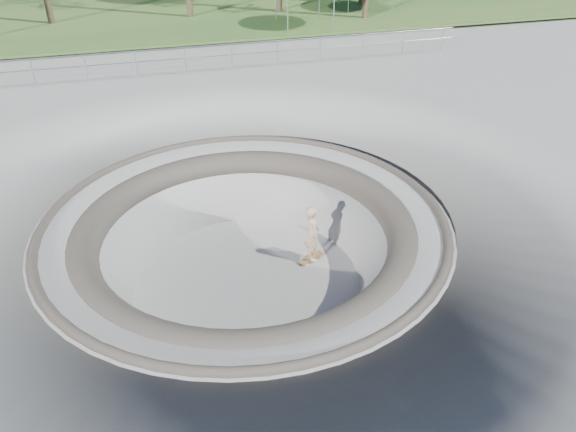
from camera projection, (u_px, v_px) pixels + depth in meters
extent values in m
plane|color=#A8A7A2|center=(245.00, 220.00, 14.11)|extent=(180.00, 180.00, 0.00)
torus|color=#A8A7A2|center=(248.00, 283.00, 15.17)|extent=(14.00, 14.00, 4.00)
cylinder|color=#A8A7A2|center=(248.00, 281.00, 15.14)|extent=(6.60, 6.60, 0.10)
torus|color=#48413A|center=(245.00, 221.00, 14.12)|extent=(10.24, 10.24, 0.24)
torus|color=#48413A|center=(245.00, 235.00, 14.34)|extent=(8.91, 8.91, 0.81)
ellipsoid|color=olive|center=(210.00, 14.00, 69.10)|extent=(61.60, 44.00, 28.60)
cylinder|color=#989BA0|center=(184.00, 47.00, 23.29)|extent=(25.00, 0.05, 0.05)
cylinder|color=#989BA0|center=(185.00, 58.00, 23.52)|extent=(25.00, 0.05, 0.05)
cube|color=brown|center=(311.00, 258.00, 15.84)|extent=(0.81, 0.53, 0.02)
cylinder|color=silver|center=(311.00, 259.00, 15.86)|extent=(0.10, 0.16, 0.03)
cylinder|color=silver|center=(311.00, 259.00, 15.86)|extent=(0.10, 0.16, 0.03)
cylinder|color=beige|center=(311.00, 259.00, 15.86)|extent=(0.07, 0.05, 0.06)
cylinder|color=beige|center=(311.00, 259.00, 15.86)|extent=(0.07, 0.05, 0.06)
cylinder|color=beige|center=(311.00, 259.00, 15.86)|extent=(0.07, 0.05, 0.06)
cylinder|color=beige|center=(311.00, 259.00, 15.86)|extent=(0.07, 0.05, 0.06)
imported|color=tan|center=(312.00, 233.00, 15.39)|extent=(0.43, 0.62, 1.66)
cylinder|color=#989BA0|center=(288.00, 13.00, 28.46)|extent=(0.06, 0.06, 1.95)
cylinder|color=#989BA0|center=(334.00, 10.00, 29.03)|extent=(0.06, 0.06, 1.95)
cylinder|color=#989BA0|center=(276.00, 3.00, 30.49)|extent=(0.06, 0.06, 1.95)
cylinder|color=#989BA0|center=(319.00, 0.00, 31.05)|extent=(0.06, 0.06, 1.95)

